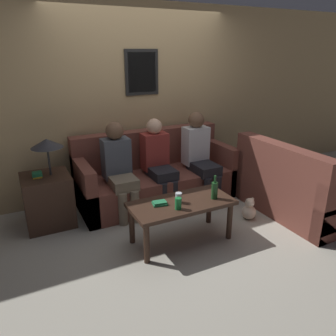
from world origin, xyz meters
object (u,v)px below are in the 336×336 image
person_left (119,166)px  person_middle (158,160)px  drinking_glass (179,198)px  teddy_bear (249,210)px  wine_bottle (215,190)px  coffee_table (181,208)px  person_right (200,153)px  couch_main (156,177)px  couch_side (294,189)px

person_left → person_middle: (0.56, 0.06, -0.02)m
drinking_glass → person_middle: size_ratio=0.10×
person_left → teddy_bear: size_ratio=4.22×
person_middle → wine_bottle: bearing=-81.1°
coffee_table → person_right: person_right is taller
couch_main → wine_bottle: size_ratio=8.13×
couch_side → person_left: (-1.98, 0.98, 0.32)m
couch_main → person_middle: bearing=-99.7°
person_right → person_left: bearing=179.7°
wine_bottle → person_middle: size_ratio=0.23×
person_left → person_middle: person_left is taller
drinking_glass → person_middle: (0.22, 0.99, 0.10)m
couch_side → coffee_table: size_ratio=1.32×
couch_side → coffee_table: bearing=88.0°
couch_main → couch_side: 1.83m
wine_bottle → person_right: (0.43, 1.00, 0.07)m
couch_main → wine_bottle: 1.25m
person_middle → coffee_table: bearing=-100.8°
drinking_glass → couch_side: bearing=-2.0°
couch_main → coffee_table: couch_main is taller
coffee_table → teddy_bear: (0.99, 0.05, -0.28)m
coffee_table → person_right: bearing=49.2°
couch_main → drinking_glass: (-0.25, -1.13, 0.21)m
wine_bottle → person_middle: (-0.17, 1.07, 0.05)m
person_middle → drinking_glass: bearing=-102.8°
couch_main → person_right: size_ratio=1.80×
drinking_glass → couch_main: bearing=77.5°
wine_bottle → drinking_glass: 0.40m
couch_side → person_right: 1.31m
couch_side → person_right: (-0.82, 0.97, 0.32)m
couch_main → teddy_bear: size_ratio=7.74×
coffee_table → drinking_glass: drinking_glass is taller
wine_bottle → person_middle: person_middle is taller
person_right → teddy_bear: 1.03m
person_right → teddy_bear: size_ratio=4.30×
drinking_glass → teddy_bear: 1.10m
person_middle → teddy_bear: size_ratio=4.13×
teddy_bear → couch_main: bearing=125.9°
couch_main → person_left: 0.70m
couch_main → coffee_table: size_ratio=1.93×
drinking_glass → teddy_bear: drinking_glass is taller
person_right → wine_bottle: bearing=-113.4°
person_middle → person_right: (0.60, -0.07, 0.02)m
person_left → person_right: 1.16m
person_left → person_middle: 0.57m
drinking_glass → person_middle: 1.02m
person_left → teddy_bear: bearing=-32.6°
coffee_table → person_right: (0.79, 0.92, 0.24)m
coffee_table → wine_bottle: bearing=-13.5°
couch_side → drinking_glass: bearing=88.0°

